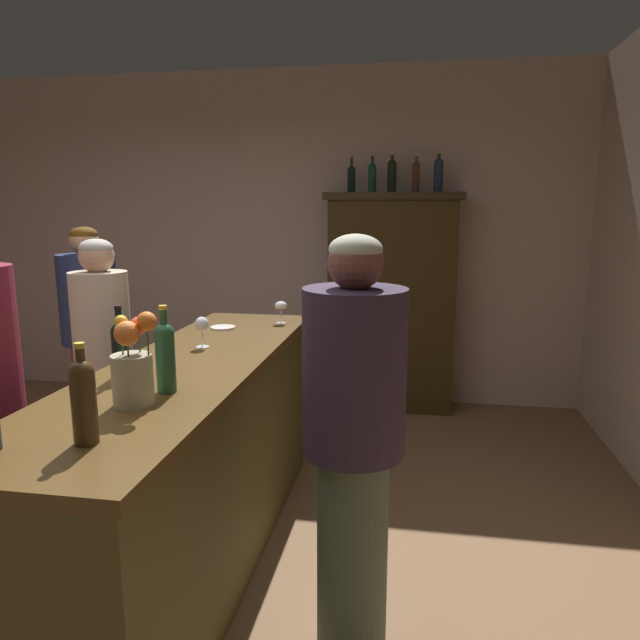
% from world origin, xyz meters
% --- Properties ---
extents(floor, '(7.40, 7.40, 0.00)m').
position_xyz_m(floor, '(0.00, 0.00, 0.00)').
color(floor, brown).
rests_on(floor, ground).
extents(wall_back, '(5.69, 0.12, 2.89)m').
position_xyz_m(wall_back, '(0.00, 2.91, 1.45)').
color(wall_back, '#C3A89B').
rests_on(wall_back, ground).
extents(bar_counter, '(0.66, 2.47, 1.02)m').
position_xyz_m(bar_counter, '(0.36, 0.18, 0.51)').
color(bar_counter, '#4F4823').
rests_on(bar_counter, ground).
extents(display_cabinet, '(1.13, 0.37, 1.84)m').
position_xyz_m(display_cabinet, '(1.17, 2.63, 0.96)').
color(display_cabinet, '#37280F').
rests_on(display_cabinet, ground).
extents(wine_bottle_malbec, '(0.07, 0.07, 0.30)m').
position_xyz_m(wine_bottle_malbec, '(0.18, -0.09, 1.15)').
color(wine_bottle_malbec, black).
rests_on(wine_bottle_malbec, bar_counter).
extents(wine_bottle_merlot, '(0.07, 0.07, 0.33)m').
position_xyz_m(wine_bottle_merlot, '(0.45, -0.25, 1.17)').
color(wine_bottle_merlot, '#225130').
rests_on(wine_bottle_merlot, bar_counter).
extents(wine_bottle_rose, '(0.07, 0.07, 0.30)m').
position_xyz_m(wine_bottle_rose, '(0.42, -0.74, 1.16)').
color(wine_bottle_rose, '#412E18').
rests_on(wine_bottle_rose, bar_counter).
extents(wine_glass_front, '(0.07, 0.07, 0.14)m').
position_xyz_m(wine_glass_front, '(0.56, 1.14, 1.12)').
color(wine_glass_front, white).
rests_on(wine_glass_front, bar_counter).
extents(wine_glass_mid, '(0.07, 0.07, 0.16)m').
position_xyz_m(wine_glass_mid, '(0.32, 0.47, 1.13)').
color(wine_glass_mid, white).
rests_on(wine_glass_mid, bar_counter).
extents(flower_arrangement, '(0.17, 0.14, 0.34)m').
position_xyz_m(flower_arrangement, '(0.40, -0.41, 1.16)').
color(flower_arrangement, tan).
rests_on(flower_arrangement, bar_counter).
extents(cheese_plate, '(0.14, 0.14, 0.01)m').
position_xyz_m(cheese_plate, '(0.26, 0.93, 1.03)').
color(cheese_plate, white).
rests_on(cheese_plate, bar_counter).
extents(display_bottle_left, '(0.07, 0.07, 0.29)m').
position_xyz_m(display_bottle_left, '(0.82, 2.63, 1.96)').
color(display_bottle_left, black).
rests_on(display_bottle_left, display_cabinet).
extents(display_bottle_midleft, '(0.07, 0.07, 0.29)m').
position_xyz_m(display_bottle_midleft, '(0.99, 2.63, 1.97)').
color(display_bottle_midleft, '#123F24').
rests_on(display_bottle_midleft, display_cabinet).
extents(display_bottle_center, '(0.07, 0.07, 0.31)m').
position_xyz_m(display_bottle_center, '(1.15, 2.63, 1.99)').
color(display_bottle_center, black).
rests_on(display_bottle_center, display_cabinet).
extents(display_bottle_midright, '(0.06, 0.06, 0.30)m').
position_xyz_m(display_bottle_midright, '(1.34, 2.63, 1.97)').
color(display_bottle_midright, '#4A2818').
rests_on(display_bottle_midright, display_cabinet).
extents(display_bottle_right, '(0.08, 0.08, 0.32)m').
position_xyz_m(display_bottle_right, '(1.52, 2.63, 1.99)').
color(display_bottle_right, '#1B2B3E').
rests_on(display_bottle_right, display_cabinet).
extents(patron_in_grey, '(0.33, 0.33, 1.54)m').
position_xyz_m(patron_in_grey, '(-0.42, 0.79, 0.85)').
color(patron_in_grey, maroon).
rests_on(patron_in_grey, ground).
extents(patron_by_cabinet, '(0.39, 0.39, 1.59)m').
position_xyz_m(patron_by_cabinet, '(-0.84, 1.37, 0.86)').
color(patron_by_cabinet, maroon).
rests_on(patron_by_cabinet, ground).
extents(bartender, '(0.38, 0.38, 1.62)m').
position_xyz_m(bartender, '(1.15, -0.20, 0.88)').
color(bartender, '#4C5C4A').
rests_on(bartender, ground).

